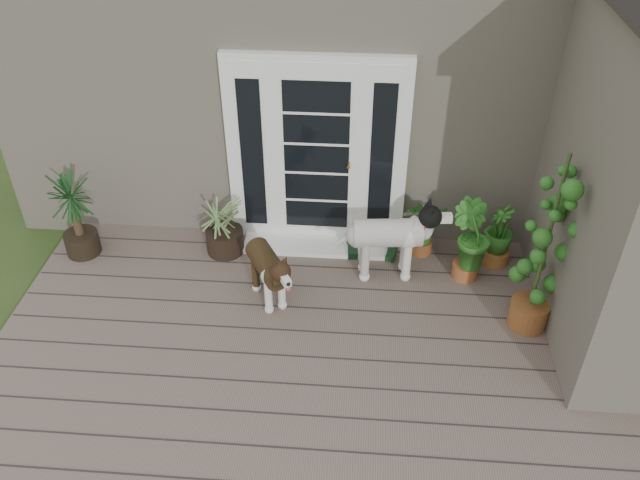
{
  "coord_description": "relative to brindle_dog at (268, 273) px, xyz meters",
  "views": [
    {
      "loc": [
        0.3,
        -3.37,
        4.52
      ],
      "look_at": [
        -0.1,
        1.75,
        0.7
      ],
      "focal_mm": 36.34,
      "sensor_mm": 36.0,
      "label": 1
    }
  ],
  "objects": [
    {
      "name": "herb_c",
      "position": [
        2.35,
        0.79,
        -0.04
      ],
      "size": [
        0.4,
        0.4,
        0.58
      ],
      "primitive_type": "imported",
      "rotation": [
        0.0,
        0.0,
        4.63
      ],
      "color": "#2E661D",
      "rests_on": "deck"
    },
    {
      "name": "spider_plant",
      "position": [
        -0.59,
        0.76,
        0.04
      ],
      "size": [
        0.85,
        0.85,
        0.73
      ],
      "primitive_type": null,
      "rotation": [
        0.0,
        0.0,
        -0.3
      ],
      "color": "#8D9B5F",
      "rests_on": "deck"
    },
    {
      "name": "sapling",
      "position": [
        2.53,
        -0.17,
        0.65
      ],
      "size": [
        0.73,
        0.73,
        1.95
      ],
      "primitive_type": null,
      "rotation": [
        0.0,
        0.0,
        -0.33
      ],
      "color": "#175318",
      "rests_on": "deck"
    },
    {
      "name": "herb_b",
      "position": [
        2.01,
        0.52,
        0.01
      ],
      "size": [
        0.63,
        0.63,
        0.68
      ],
      "primitive_type": "imported",
      "rotation": [
        0.0,
        0.0,
        2.52
      ],
      "color": "#1D6521",
      "rests_on": "deck"
    },
    {
      "name": "white_dog",
      "position": [
        1.17,
        0.48,
        0.06
      ],
      "size": [
        0.98,
        0.5,
        0.78
      ],
      "primitive_type": null,
      "rotation": [
        0.0,
        0.0,
        -1.47
      ],
      "color": "white",
      "rests_on": "deck"
    },
    {
      "name": "herb_a",
      "position": [
        1.56,
        0.9,
        -0.04
      ],
      "size": [
        0.57,
        0.57,
        0.58
      ],
      "primitive_type": "imported",
      "rotation": [
        0.0,
        0.0,
        0.31
      ],
      "color": "#1C631C",
      "rests_on": "deck"
    },
    {
      "name": "brindle_dog",
      "position": [
        0.0,
        0.0,
        0.0
      ],
      "size": [
        0.69,
        0.85,
        0.66
      ],
      "primitive_type": null,
      "rotation": [
        0.0,
        0.0,
        3.66
      ],
      "color": "#3E2C16",
      "rests_on": "deck"
    },
    {
      "name": "clog_right",
      "position": [
        1.24,
        0.8,
        -0.29
      ],
      "size": [
        0.19,
        0.3,
        0.08
      ],
      "primitive_type": null,
      "rotation": [
        0.0,
        0.0,
        -0.22
      ],
      "color": "#153417",
      "rests_on": "deck"
    },
    {
      "name": "door_unit",
      "position": [
        0.4,
        1.1,
        0.75
      ],
      "size": [
        1.9,
        0.14,
        2.15
      ],
      "primitive_type": "cube",
      "color": "white",
      "rests_on": "deck"
    },
    {
      "name": "deck",
      "position": [
        0.6,
        -1.1,
        -0.39
      ],
      "size": [
        6.2,
        4.6,
        0.12
      ],
      "primitive_type": "cube",
      "color": "#6B5B4C",
      "rests_on": "ground"
    },
    {
      "name": "house_main",
      "position": [
        0.6,
        3.15,
        1.1
      ],
      "size": [
        7.4,
        4.0,
        3.1
      ],
      "primitive_type": "cube",
      "color": "#665E54",
      "rests_on": "ground"
    },
    {
      "name": "door_step",
      "position": [
        0.4,
        0.9,
        -0.3
      ],
      "size": [
        1.6,
        0.4,
        0.05
      ],
      "primitive_type": "cube",
      "color": "white",
      "rests_on": "deck"
    },
    {
      "name": "yucca",
      "position": [
        -2.15,
        0.6,
        0.17
      ],
      "size": [
        0.84,
        0.84,
        1.01
      ],
      "primitive_type": null,
      "rotation": [
        0.0,
        0.0,
        -0.23
      ],
      "color": "black",
      "rests_on": "deck"
    },
    {
      "name": "clog_left",
      "position": [
        0.81,
        0.84,
        -0.28
      ],
      "size": [
        0.17,
        0.34,
        0.1
      ],
      "primitive_type": null,
      "rotation": [
        0.0,
        0.0,
        0.07
      ],
      "color": "black",
      "rests_on": "deck"
    }
  ]
}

